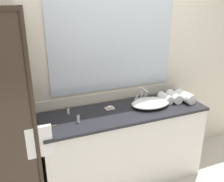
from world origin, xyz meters
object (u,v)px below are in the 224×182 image
sink_basin (150,103)px  rolled_towel_middle (174,97)px  faucet (142,96)px  soap_dish (110,108)px  amenity_bottle_lotion (78,118)px  rolled_towel_near_edge (185,97)px  amenity_bottle_shampoo (68,111)px  rolled_towel_far_edge (166,98)px

sink_basin → rolled_towel_middle: 0.34m
faucet → rolled_towel_middle: 0.37m
soap_dish → amenity_bottle_lotion: bearing=-156.2°
rolled_towel_near_edge → rolled_towel_middle: (-0.11, 0.06, -0.01)m
faucet → amenity_bottle_lotion: 0.89m
amenity_bottle_lotion → rolled_towel_near_edge: size_ratio=0.38×
amenity_bottle_lotion → soap_dish: bearing=23.8°
faucet → soap_dish: faucet is taller
sink_basin → faucet: (0.00, 0.20, 0.02)m
amenity_bottle_shampoo → rolled_towel_near_edge: rolled_towel_near_edge is taller
faucet → soap_dish: (-0.45, -0.09, -0.04)m
soap_dish → amenity_bottle_lotion: 0.44m
sink_basin → amenity_bottle_lotion: (-0.85, -0.07, 0.01)m
soap_dish → amenity_bottle_shampoo: amenity_bottle_shampoo is taller
sink_basin → amenity_bottle_shampoo: bearing=169.9°
amenity_bottle_shampoo → rolled_towel_near_edge: (1.34, -0.19, 0.02)m
sink_basin → faucet: 0.20m
faucet → rolled_towel_far_edge: faucet is taller
sink_basin → rolled_towel_near_edge: 0.45m
faucet → rolled_towel_far_edge: size_ratio=0.87×
amenity_bottle_lotion → rolled_towel_far_edge: rolled_towel_far_edge is taller
soap_dish → rolled_towel_near_edge: 0.90m
amenity_bottle_shampoo → soap_dish: bearing=-6.5°
soap_dish → amenity_bottle_lotion: amenity_bottle_lotion is taller
soap_dish → faucet: bearing=11.2°
amenity_bottle_lotion → rolled_towel_near_edge: rolled_towel_near_edge is taller
faucet → rolled_towel_near_edge: size_ratio=0.70×
faucet → rolled_towel_far_edge: (0.23, -0.16, -0.00)m
sink_basin → rolled_towel_middle: size_ratio=1.95×
faucet → rolled_towel_near_edge: bearing=-27.1°
sink_basin → rolled_towel_far_edge: (0.23, 0.04, 0.01)m
sink_basin → rolled_towel_far_edge: bearing=10.6°
sink_basin → rolled_towel_far_edge: 0.23m
rolled_towel_far_edge → soap_dish: bearing=174.3°
soap_dish → rolled_towel_middle: bearing=-5.7°
sink_basin → faucet: bearing=90.0°
amenity_bottle_shampoo → rolled_towel_near_edge: size_ratio=0.32×
soap_dish → rolled_towel_middle: rolled_towel_middle is taller
rolled_towel_near_edge → rolled_towel_far_edge: rolled_towel_near_edge is taller
soap_dish → rolled_towel_far_edge: rolled_towel_far_edge is taller
rolled_towel_near_edge → rolled_towel_middle: bearing=151.0°
amenity_bottle_shampoo → rolled_towel_near_edge: bearing=-8.1°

